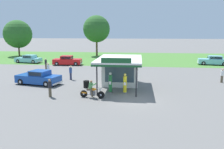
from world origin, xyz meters
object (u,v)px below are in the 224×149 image
parked_car_back_row_centre_right (67,61)px  bystander_leaning_by_kiosk (71,72)px  parked_car_second_row_spare (125,60)px  bystander_standing_back_lot (222,75)px  spare_tire_stack (86,84)px  bystander_chatting_near_pumps (50,87)px  bystander_admiring_sedan (48,69)px  gas_pump_offside (125,84)px  parked_car_back_row_right (29,59)px  gas_pump_nearside (110,83)px  parked_car_back_row_far_left (213,61)px  featured_classic_sedan (39,78)px  motorcycle_with_rider (92,91)px  bystander_strolling_foreground (46,64)px

parked_car_back_row_centre_right → bystander_leaning_by_kiosk: (4.07, -11.56, 0.18)m
parked_car_second_row_spare → bystander_standing_back_lot: bearing=-48.7°
bystander_standing_back_lot → bystander_leaning_by_kiosk: bearing=-178.5°
bystander_leaning_by_kiosk → spare_tire_stack: 4.52m
parked_car_back_row_centre_right → bystander_standing_back_lot: size_ratio=3.17×
bystander_chatting_near_pumps → bystander_admiring_sedan: (-3.77, 8.99, 0.07)m
gas_pump_offside → parked_car_second_row_spare: 19.05m
parked_car_back_row_right → bystander_chatting_near_pumps: bystander_chatting_near_pumps is taller
gas_pump_offside → bystander_standing_back_lot: bearing=28.3°
parked_car_back_row_right → bystander_admiring_sedan: bearing=-54.1°
spare_tire_stack → bystander_standing_back_lot: bearing=15.3°
spare_tire_stack → bystander_leaning_by_kiosk: bearing=127.4°
gas_pump_nearside → bystander_admiring_sedan: (-8.91, 6.96, 0.03)m
parked_car_back_row_centre_right → bystander_chatting_near_pumps: bystander_chatting_near_pumps is taller
parked_car_back_row_right → parked_car_back_row_far_left: parked_car_back_row_far_left is taller
gas_pump_offside → bystander_chatting_near_pumps: size_ratio=1.17×
gas_pump_offside → bystander_leaning_by_kiosk: 8.60m
featured_classic_sedan → bystander_admiring_sedan: bearing=98.6°
bystander_admiring_sedan → bystander_standing_back_lot: size_ratio=1.09×
motorcycle_with_rider → bystander_admiring_sedan: 11.61m
bystander_strolling_foreground → bystander_standing_back_lot: size_ratio=1.04×
bystander_leaning_by_kiosk → gas_pump_offside: bearing=-37.6°
motorcycle_with_rider → parked_car_back_row_centre_right: bearing=113.5°
parked_car_second_row_spare → bystander_standing_back_lot: bystander_standing_back_lot is taller
gas_pump_offside → gas_pump_nearside: bearing=180.0°
parked_car_back_row_centre_right → bystander_standing_back_lot: 24.19m
parked_car_back_row_far_left → bystander_chatting_near_pumps: size_ratio=3.19×
bystander_admiring_sedan → spare_tire_stack: (6.20, -5.28, -0.57)m
parked_car_back_row_centre_right → bystander_standing_back_lot: bearing=-27.3°
spare_tire_stack → parked_car_back_row_right: bearing=130.8°
parked_car_second_row_spare → bystander_chatting_near_pumps: 21.74m
bystander_standing_back_lot → bystander_admiring_sedan: bearing=176.6°
bystander_chatting_near_pumps → bystander_standing_back_lot: (17.14, 7.74, -0.03)m
bystander_strolling_foreground → bystander_standing_back_lot: 24.19m
gas_pump_nearside → bystander_admiring_sedan: size_ratio=1.14×
parked_car_back_row_right → parked_car_second_row_spare: size_ratio=0.96×
bystander_strolling_foreground → spare_tire_stack: 13.49m
parked_car_back_row_right → parked_car_back_row_centre_right: (7.89, -1.87, 0.06)m
gas_pump_offside → featured_classic_sedan: bearing=165.1°
gas_pump_offside → bystander_chatting_near_pumps: gas_pump_offside is taller
bystander_standing_back_lot → spare_tire_stack: size_ratio=2.20×
featured_classic_sedan → bystander_chatting_near_pumps: size_ratio=3.24×
parked_car_back_row_far_left → parked_car_back_row_centre_right: bearing=-173.0°
bystander_admiring_sedan → parked_car_back_row_far_left: bearing=28.0°
gas_pump_nearside → spare_tire_stack: (-2.71, 1.68, -0.54)m
parked_car_back_row_far_left → bystander_strolling_foreground: bearing=-163.7°
bystander_chatting_near_pumps → spare_tire_stack: bystander_chatting_near_pumps is taller
gas_pump_nearside → motorcycle_with_rider: (-1.39, -1.88, -0.25)m
parked_car_back_row_far_left → bystander_strolling_foreground: (-26.70, -7.82, 0.15)m
gas_pump_offside → parked_car_back_row_centre_right: gas_pump_offside is taller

